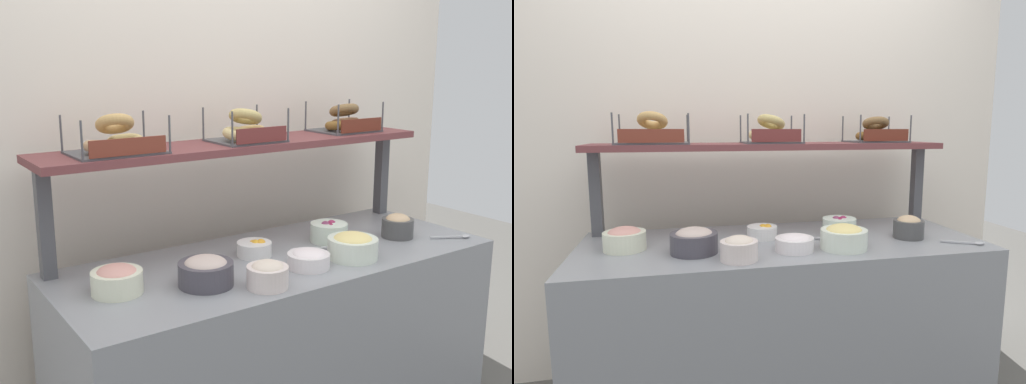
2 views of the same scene
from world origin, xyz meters
TOP-DOWN VIEW (x-y plane):
  - back_wall at (0.00, 0.55)m, footprint 2.98×0.06m
  - deli_counter at (0.00, 0.00)m, footprint 1.78×0.70m
  - shelf_riser_left at (-0.83, 0.27)m, footprint 0.05×0.05m
  - shelf_riser_right at (0.83, 0.27)m, footprint 0.05×0.05m
  - upper_shelf at (0.00, 0.27)m, footprint 1.74×0.32m
  - bowl_tuna_salad at (-0.40, -0.11)m, footprint 0.19×0.19m
  - bowl_beet_salad at (0.29, 0.04)m, footprint 0.16×0.16m
  - bowl_egg_salad at (0.22, -0.18)m, footprint 0.20×0.20m
  - bowl_fruit_salad at (-0.08, 0.06)m, footprint 0.14×0.14m
  - bowl_lox_spread at (-0.68, 0.00)m, footprint 0.17×0.17m
  - bowl_potato_salad at (-0.23, -0.24)m, footprint 0.15×0.15m
  - bowl_hummus at (0.58, -0.08)m, footprint 0.14×0.14m
  - bowl_cream_cheese at (0.01, -0.17)m, footprint 0.16×0.16m
  - serving_spoon_near_plate at (0.79, -0.24)m, footprint 0.17×0.10m
  - serving_spoon_by_edge at (0.12, 0.00)m, footprint 0.17×0.08m
  - bagel_basket_sesame at (-0.56, 0.25)m, footprint 0.33×0.26m
  - bagel_basket_plain at (0.00, 0.25)m, footprint 0.28×0.25m
  - bagel_basket_cinnamon_raisin at (0.58, 0.29)m, footprint 0.29×0.26m

SIDE VIEW (x-z plane):
  - deli_counter at x=0.00m, z-range 0.00..0.85m
  - serving_spoon_near_plate at x=0.79m, z-range 0.85..0.86m
  - serving_spoon_by_edge at x=0.12m, z-range 0.85..0.86m
  - bowl_fruit_salad at x=-0.08m, z-range 0.85..0.91m
  - bowl_cream_cheese at x=0.01m, z-range 0.85..0.92m
  - bowl_beet_salad at x=0.29m, z-range 0.85..0.94m
  - bowl_potato_salad at x=-0.23m, z-range 0.85..0.95m
  - bowl_lox_spread at x=-0.68m, z-range 0.85..0.95m
  - bowl_egg_salad at x=0.22m, z-range 0.85..0.95m
  - bowl_tuna_salad at x=-0.40m, z-range 0.85..0.95m
  - bowl_hummus at x=0.58m, z-range 0.85..0.95m
  - shelf_riser_left at x=-0.83m, z-range 0.85..1.25m
  - shelf_riser_right at x=0.83m, z-range 0.85..1.25m
  - back_wall at x=0.00m, z-range 0.00..2.40m
  - upper_shelf at x=0.00m, z-range 1.25..1.28m
  - bagel_basket_cinnamon_raisin at x=0.58m, z-range 1.26..1.40m
  - bagel_basket_sesame at x=-0.56m, z-range 1.25..1.41m
  - bagel_basket_plain at x=0.00m, z-range 1.25..1.40m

